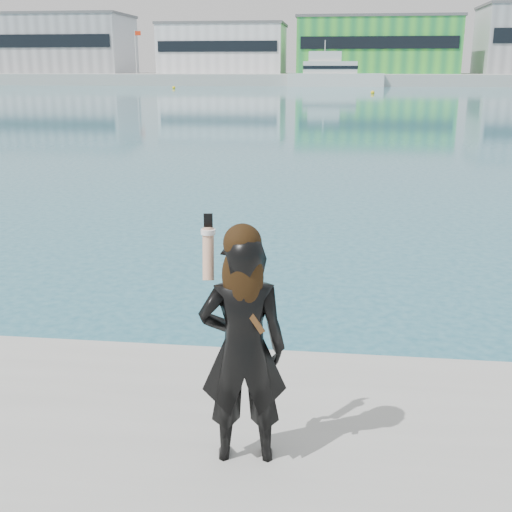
{
  "coord_description": "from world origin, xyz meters",
  "views": [
    {
      "loc": [
        0.64,
        -4.55,
        3.38
      ],
      "look_at": [
        0.09,
        -0.04,
        2.03
      ],
      "focal_mm": 45.0,
      "sensor_mm": 36.0,
      "label": 1
    }
  ],
  "objects_px": {
    "motor_yacht": "(332,74)",
    "buoy_near": "(373,94)",
    "buoy_far": "(174,89)",
    "woman": "(243,343)"
  },
  "relations": [
    {
      "from": "motor_yacht",
      "to": "buoy_far",
      "type": "height_order",
      "value": "motor_yacht"
    },
    {
      "from": "motor_yacht",
      "to": "buoy_near",
      "type": "height_order",
      "value": "motor_yacht"
    },
    {
      "from": "buoy_near",
      "to": "woman",
      "type": "xyz_separation_m",
      "value": [
        -5.12,
        -81.16,
        1.65
      ]
    },
    {
      "from": "motor_yacht",
      "to": "buoy_near",
      "type": "xyz_separation_m",
      "value": [
        5.4,
        -30.31,
        -2.14
      ]
    },
    {
      "from": "buoy_far",
      "to": "woman",
      "type": "xyz_separation_m",
      "value": [
        24.63,
        -96.98,
        1.65
      ]
    },
    {
      "from": "buoy_far",
      "to": "buoy_near",
      "type": "bearing_deg",
      "value": -28.01
    },
    {
      "from": "buoy_far",
      "to": "motor_yacht",
      "type": "bearing_deg",
      "value": 30.75
    },
    {
      "from": "motor_yacht",
      "to": "buoy_far",
      "type": "relative_size",
      "value": 33.26
    },
    {
      "from": "motor_yacht",
      "to": "buoy_near",
      "type": "relative_size",
      "value": 33.26
    },
    {
      "from": "buoy_near",
      "to": "buoy_far",
      "type": "xyz_separation_m",
      "value": [
        -29.75,
        15.82,
        0.0
      ]
    }
  ]
}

